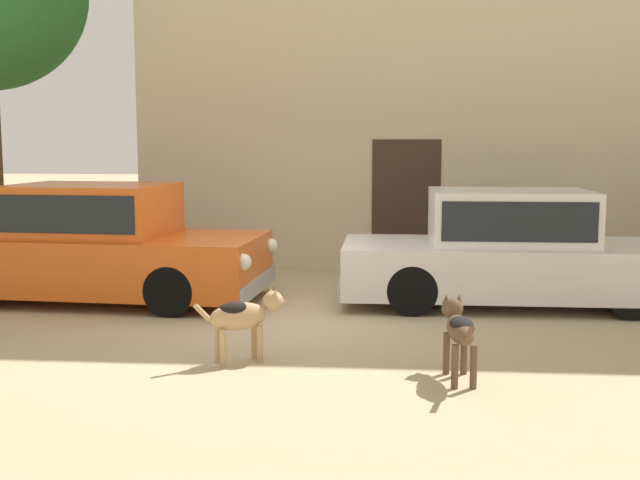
% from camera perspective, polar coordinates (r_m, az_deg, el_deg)
% --- Properties ---
extents(ground_plane, '(80.00, 80.00, 0.00)m').
position_cam_1_polar(ground_plane, '(9.28, -2.90, -5.65)').
color(ground_plane, tan).
extents(parked_sedan_nearest, '(4.58, 2.14, 1.51)m').
position_cam_1_polar(parked_sedan_nearest, '(10.60, -16.15, -0.23)').
color(parked_sedan_nearest, '#D15619').
rests_on(parked_sedan_nearest, ground_plane).
extents(parked_sedan_second, '(4.41, 1.72, 1.46)m').
position_cam_1_polar(parked_sedan_second, '(10.17, 13.79, -0.61)').
color(parked_sedan_second, silver).
rests_on(parked_sedan_second, ground_plane).
extents(stray_dog_spotted, '(0.27, 1.06, 0.69)m').
position_cam_1_polar(stray_dog_spotted, '(6.91, 10.12, -6.34)').
color(stray_dog_spotted, brown).
rests_on(stray_dog_spotted, ground_plane).
extents(stray_dog_tan, '(0.85, 0.55, 0.69)m').
position_cam_1_polar(stray_dog_tan, '(7.37, -5.52, -5.47)').
color(stray_dog_tan, tan).
rests_on(stray_dog_tan, ground_plane).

